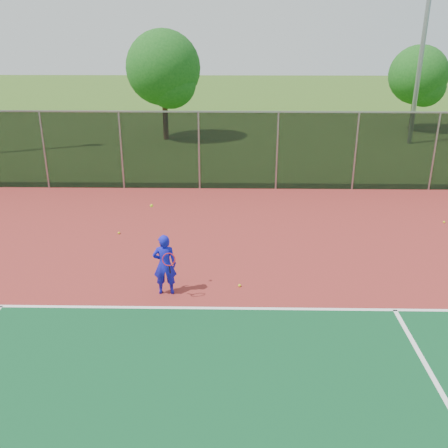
# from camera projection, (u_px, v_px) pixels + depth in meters

# --- Properties ---
(ground) EXTENTS (120.00, 120.00, 0.00)m
(ground) POSITION_uv_depth(u_px,v_px,m) (330.00, 403.00, 8.55)
(ground) COLOR #315518
(ground) RESTS_ON ground
(court_apron) EXTENTS (30.00, 20.00, 0.02)m
(court_apron) POSITION_uv_depth(u_px,v_px,m) (313.00, 335.00, 10.40)
(court_apron) COLOR maroon
(court_apron) RESTS_ON ground
(fence_back) EXTENTS (30.00, 0.06, 3.03)m
(fence_back) POSITION_uv_depth(u_px,v_px,m) (277.00, 150.00, 19.11)
(fence_back) COLOR black
(fence_back) RESTS_ON court_apron
(tennis_player) EXTENTS (0.59, 0.61, 2.23)m
(tennis_player) POSITION_uv_depth(u_px,v_px,m) (165.00, 264.00, 11.75)
(tennis_player) COLOR #1313B8
(tennis_player) RESTS_ON court_apron
(practice_ball_1) EXTENTS (0.07, 0.07, 0.07)m
(practice_ball_1) POSITION_uv_depth(u_px,v_px,m) (240.00, 285.00, 12.30)
(practice_ball_1) COLOR yellow
(practice_ball_1) RESTS_ON court_apron
(practice_ball_2) EXTENTS (0.07, 0.07, 0.07)m
(practice_ball_2) POSITION_uv_depth(u_px,v_px,m) (444.00, 222.00, 16.25)
(practice_ball_2) COLOR yellow
(practice_ball_2) RESTS_ON court_apron
(practice_ball_3) EXTENTS (0.07, 0.07, 0.07)m
(practice_ball_3) POSITION_uv_depth(u_px,v_px,m) (119.00, 233.00, 15.41)
(practice_ball_3) COLOR yellow
(practice_ball_3) RESTS_ON court_apron
(floodlight_n) EXTENTS (0.90, 0.40, 12.64)m
(floodlight_n) POSITION_uv_depth(u_px,v_px,m) (429.00, 2.00, 24.68)
(floodlight_n) COLOR gray
(floodlight_n) RESTS_ON ground
(tree_back_left) EXTENTS (4.02, 4.02, 5.91)m
(tree_back_left) POSITION_uv_depth(u_px,v_px,m) (165.00, 71.00, 26.85)
(tree_back_left) COLOR #3B2315
(tree_back_left) RESTS_ON ground
(tree_back_mid) EXTENTS (3.41, 3.41, 5.01)m
(tree_back_mid) POSITION_uv_depth(u_px,v_px,m) (420.00, 78.00, 29.31)
(tree_back_mid) COLOR #3B2315
(tree_back_mid) RESTS_ON ground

